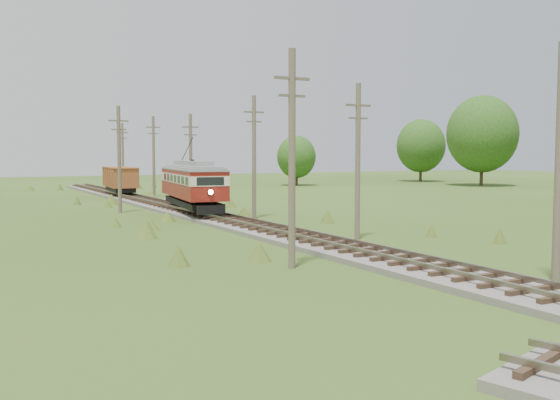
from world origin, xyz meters
TOP-DOWN VIEW (x-y plane):
  - railbed_main at (0.00, 34.00)m, footprint 3.60×96.00m
  - streetcar at (-0.00, 35.42)m, footprint 4.44×12.20m
  - gondola at (0.00, 58.43)m, footprint 3.31×8.46m
  - gravel_pile at (4.06, 50.55)m, footprint 3.21×3.40m
  - utility_pole_r_1 at (3.10, 5.00)m, footprint 0.30×0.30m
  - utility_pole_r_2 at (3.30, 18.00)m, footprint 1.60×0.30m
  - utility_pole_r_3 at (3.20, 31.00)m, footprint 1.60×0.30m
  - utility_pole_r_4 at (3.00, 44.00)m, footprint 1.60×0.30m
  - utility_pole_r_5 at (3.40, 57.00)m, footprint 1.60×0.30m
  - utility_pole_r_6 at (3.20, 70.00)m, footprint 1.60×0.30m
  - utility_pole_l_a at (-4.20, 12.00)m, footprint 1.60×0.30m
  - utility_pole_l_b at (-4.50, 40.00)m, footprint 1.60×0.30m
  - tree_right_4 at (54.00, 58.00)m, footprint 10.50×10.50m
  - tree_right_5 at (56.00, 74.00)m, footprint 8.40×8.40m
  - tree_mid_b at (30.00, 72.00)m, footprint 5.88×5.88m

SIDE VIEW (x-z plane):
  - railbed_main at x=0.00m, z-range -0.09..0.48m
  - gravel_pile at x=4.06m, z-range -0.04..1.13m
  - gondola at x=0.00m, z-range 0.67..3.42m
  - streetcar at x=0.00m, z-range -0.18..5.34m
  - utility_pole_r_4 at x=3.00m, z-range 0.12..8.52m
  - tree_mid_b at x=30.00m, z-range 0.54..8.12m
  - utility_pole_r_1 at x=3.10m, z-range 0.00..8.80m
  - utility_pole_r_2 at x=3.30m, z-range 0.12..8.72m
  - utility_pole_l_b at x=-4.50m, z-range 0.12..8.72m
  - utility_pole_r_6 at x=3.20m, z-range 0.12..8.82m
  - utility_pole_r_5 at x=3.40m, z-range 0.13..9.03m
  - utility_pole_r_3 at x=3.20m, z-range 0.13..9.13m
  - utility_pole_l_a at x=-4.20m, z-range 0.13..9.13m
  - tree_right_5 at x=56.00m, z-range 0.78..11.60m
  - tree_right_4 at x=54.00m, z-range 0.98..14.51m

